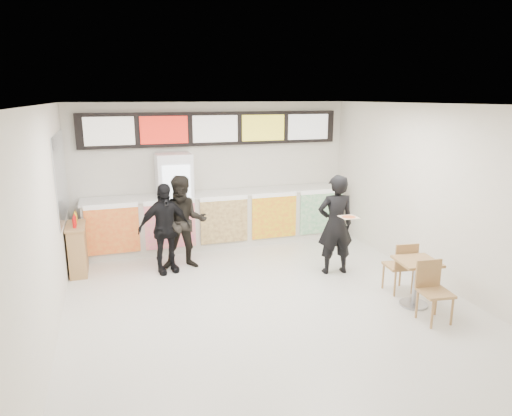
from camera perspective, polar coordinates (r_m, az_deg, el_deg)
name	(u,v)px	position (r m, az deg, el deg)	size (l,w,h in m)	color
floor	(269,304)	(7.17, 1.58, -11.92)	(7.00, 7.00, 0.00)	beige
ceiling	(270,104)	(6.46, 1.76, 12.81)	(7.00, 7.00, 0.00)	white
wall_back	(215,173)	(9.96, -5.18, 4.42)	(6.00, 6.00, 0.00)	silver
wall_left	(46,227)	(6.34, -24.81, -2.22)	(7.00, 7.00, 0.00)	silver
wall_right	(439,196)	(8.16, 21.93, 1.40)	(7.00, 7.00, 0.00)	silver
service_counter	(220,219)	(9.76, -4.52, -1.33)	(5.56, 0.77, 1.14)	silver
menu_board	(215,129)	(9.76, -5.18, 9.85)	(5.50, 0.14, 0.70)	black
drinks_fridge	(175,202)	(9.51, -10.07, 0.75)	(0.70, 0.67, 2.00)	white
mirror_panel	(61,176)	(8.67, -23.20, 3.65)	(0.01, 2.00, 1.50)	#B2B7BF
customer_main	(335,225)	(8.21, 9.90, -2.07)	(0.65, 0.43, 1.79)	black
customer_left	(184,223)	(8.43, -8.99, -1.82)	(0.84, 0.66, 1.74)	black
customer_mid	(164,229)	(8.29, -11.37, -2.53)	(0.96, 0.40, 1.64)	black
pizza_slice	(349,217)	(7.76, 11.52, -1.07)	(0.36, 0.36, 0.02)	beige
cafe_table	(416,274)	(7.34, 19.38, -7.81)	(0.65, 1.51, 0.86)	#A6764C
condiment_ledge	(78,248)	(8.80, -21.40, -4.72)	(0.33, 0.80, 1.07)	#A6764C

